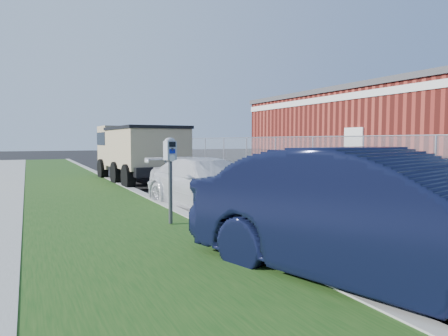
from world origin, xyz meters
name	(u,v)px	position (x,y,z in m)	size (l,w,h in m)	color
ground	(299,213)	(0.00, 0.00, 0.00)	(120.00, 120.00, 0.00)	black
streetside	(25,215)	(-5.57, 2.00, 0.07)	(6.12, 50.00, 0.15)	gray
chainlink_fence	(313,149)	(6.00, 7.00, 1.26)	(0.06, 30.06, 30.00)	slate
brick_building	(390,131)	(12.00, 8.00, 2.13)	(9.20, 14.20, 4.17)	maroon
parking_meter	(170,161)	(-3.19, -0.46, 1.26)	(0.24, 0.19, 1.55)	#3F4247
white_wagon	(208,184)	(-1.67, 1.30, 0.61)	(1.71, 4.21, 1.22)	silver
navy_sedan	(383,220)	(-2.04, -4.20, 0.78)	(1.65, 4.74, 1.56)	black
dump_truck	(138,150)	(-1.65, 8.00, 1.25)	(2.47, 5.76, 2.22)	black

